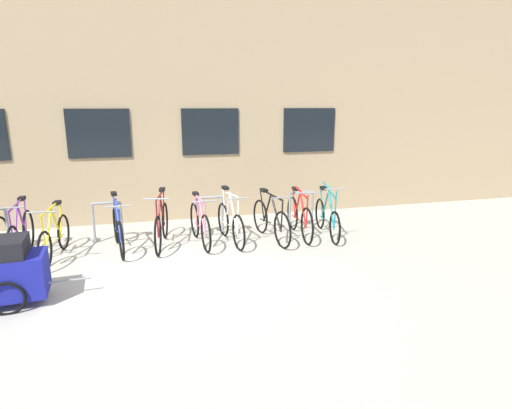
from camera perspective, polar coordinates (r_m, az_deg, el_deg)
The scene contains 13 objects.
ground_plane at distance 6.87m, azimuth -11.90°, elevation -9.22°, with size 42.00×42.00×0.00m, color #B2ADA0.
storefront_building at distance 12.63m, azimuth -14.03°, elevation 13.51°, with size 28.00×6.20×5.41m.
bike_rack at distance 8.52m, azimuth -13.03°, elevation -1.33°, with size 6.57×0.05×0.81m.
bicycle_yellow at distance 8.06m, azimuth -25.91°, elevation -4.11°, with size 0.44×1.71×0.98m.
bicycle_blue at distance 8.06m, azimuth -18.40°, elevation -3.31°, with size 0.44×1.70×1.05m.
bicycle_red at distance 8.51m, azimuth 5.97°, elevation -1.74°, with size 0.44×1.75×1.03m.
bicycle_maroon at distance 8.10m, azimuth -12.83°, elevation -2.76°, with size 0.46×1.75×1.07m.
bicycle_white at distance 8.11m, azimuth -3.53°, elevation -2.54°, with size 0.44×1.65×1.07m.
bicycle_pink at distance 8.07m, azimuth -7.71°, elevation -2.70°, with size 0.44×1.69×0.97m.
bicycle_black at distance 8.25m, azimuth 2.03°, elevation -2.21°, with size 0.44×1.76×0.99m.
bicycle_teal at distance 8.64m, azimuth 9.72°, elevation -1.75°, with size 0.44×1.75×1.10m.
bicycle_purple at distance 8.31m, azimuth -29.51°, elevation -3.76°, with size 0.44×1.82×1.05m.
bike_trailer at distance 6.50m, azimuth -30.95°, elevation -7.76°, with size 1.47×0.73×0.94m.
Camera 1 is at (-0.20, -6.35, 2.62)m, focal length 29.16 mm.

